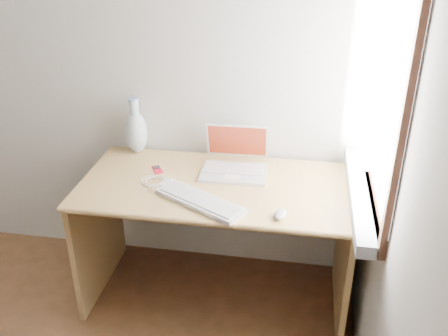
% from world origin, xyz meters
% --- Properties ---
extents(back_wall, '(3.50, 0.04, 2.60)m').
position_xyz_m(back_wall, '(0.00, 1.75, 1.30)').
color(back_wall, beige).
rests_on(back_wall, floor).
extents(window, '(0.11, 0.99, 1.10)m').
position_xyz_m(window, '(1.72, 1.30, 1.28)').
color(window, white).
rests_on(window, right_wall).
extents(desk, '(1.38, 0.69, 0.73)m').
position_xyz_m(desk, '(0.99, 1.46, 0.52)').
color(desk, tan).
rests_on(desk, floor).
extents(laptop, '(0.35, 0.29, 0.23)m').
position_xyz_m(laptop, '(1.06, 1.54, 0.78)').
color(laptop, silver).
rests_on(laptop, desk).
extents(external_keyboard, '(0.47, 0.35, 0.02)m').
position_xyz_m(external_keyboard, '(0.95, 1.18, 0.74)').
color(external_keyboard, white).
rests_on(external_keyboard, desk).
extents(mouse, '(0.08, 0.10, 0.03)m').
position_xyz_m(mouse, '(1.33, 1.12, 0.75)').
color(mouse, silver).
rests_on(mouse, desk).
extents(ipod, '(0.08, 0.10, 0.01)m').
position_xyz_m(ipod, '(0.65, 1.47, 0.73)').
color(ipod, red).
rests_on(ipod, desk).
extents(cable_coil, '(0.16, 0.16, 0.01)m').
position_xyz_m(cable_coil, '(0.67, 1.35, 0.73)').
color(cable_coil, white).
rests_on(cable_coil, desk).
extents(remote, '(0.04, 0.09, 0.01)m').
position_xyz_m(remote, '(0.74, 1.35, 0.73)').
color(remote, white).
rests_on(remote, desk).
extents(vase, '(0.13, 0.13, 0.32)m').
position_xyz_m(vase, '(0.48, 1.68, 0.86)').
color(vase, silver).
rests_on(vase, desk).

